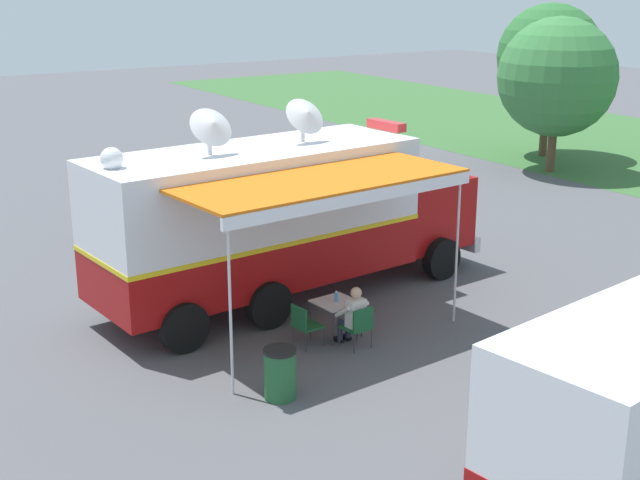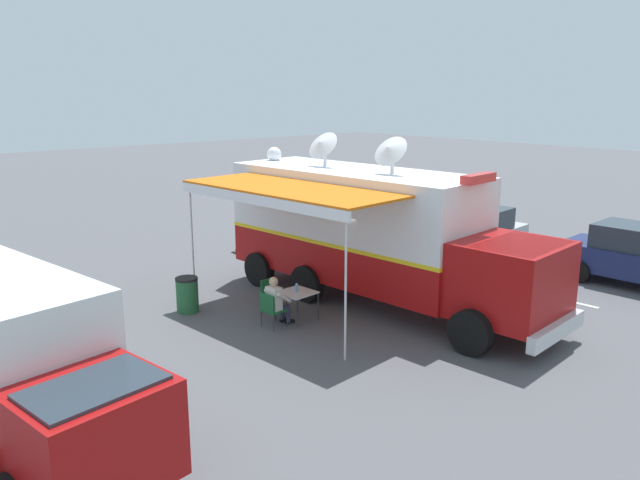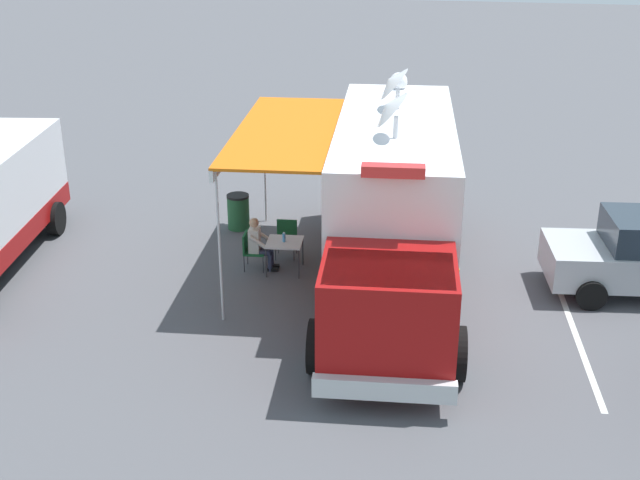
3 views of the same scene
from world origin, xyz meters
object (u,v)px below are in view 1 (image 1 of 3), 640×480
Objects in this scene: folding_chair_at_table at (359,324)px; folding_chair_beside_table at (304,323)px; water_bottle at (336,297)px; car_far_corner at (285,180)px; folding_table at (336,304)px; trash_bin at (280,373)px; seated_responder at (353,315)px; car_behind_truck at (162,211)px; command_truck at (285,214)px.

folding_chair_at_table and folding_chair_beside_table have the same top height.
water_bottle is 10.20m from car_far_corner.
water_bottle is 0.05× the size of car_far_corner.
trash_bin is at bearing -53.23° from folding_table.
seated_responder reaches higher than folding_chair_at_table.
water_bottle is 0.18× the size of seated_responder.
folding_chair_at_table is at bearing 4.47° from seated_responder.
folding_table is at bearing 2.57° from car_behind_truck.
trash_bin is at bearing -64.07° from seated_responder.
seated_responder is (3.03, -0.28, -1.30)m from command_truck.
car_far_corner reaches higher than folding_chair_at_table.
water_bottle is at bearing -6.26° from command_truck.
seated_responder is 0.29× the size of car_behind_truck.
car_far_corner is (-10.04, 4.29, 0.37)m from folding_chair_at_table.
trash_bin is (1.72, -2.32, -0.38)m from water_bottle.
folding_table is at bearing -6.34° from command_truck.
folding_table is (2.42, -0.27, -1.27)m from command_truck.
seated_responder is 0.29× the size of car_far_corner.
folding_chair_beside_table is at bearing -23.56° from command_truck.
car_behind_truck is (-7.91, -0.36, 0.21)m from folding_table.
water_bottle is at bearing 126.60° from trash_bin.
folding_chair_at_table is at bearing 0.01° from water_bottle.
folding_chair_at_table is at bearing -4.73° from command_truck.
water_bottle is at bearing 12.91° from folding_table.
command_truck is at bearing 175.27° from folding_chair_at_table.
car_far_corner is at bearing 106.09° from car_behind_truck.
water_bottle is 0.26× the size of folding_chair_at_table.
water_bottle is (0.01, 0.00, 0.16)m from folding_table.
trash_bin is 12.82m from car_far_corner.
car_far_corner is at bearing 156.89° from folding_chair_at_table.
water_bottle is at bearing -24.85° from car_far_corner.
seated_responder is 2.57m from trash_bin.
car_far_corner is at bearing 155.15° from water_bottle.
car_behind_truck is at bearing -173.52° from command_truck.
folding_table is 0.20× the size of car_far_corner.
folding_chair_beside_table is at bearing 137.19° from trash_bin.
water_bottle is at bearing 99.20° from folding_chair_beside_table.
command_truck reaches higher than car_behind_truck.
folding_chair_at_table is at bearing 2.35° from car_behind_truck.
folding_table is at bearing -167.09° from water_bottle.
command_truck is at bearing 148.06° from trash_bin.
folding_table is 0.82m from folding_chair_at_table.
seated_responder reaches higher than water_bottle.
car_behind_truck is at bearing -177.42° from water_bottle.
trash_bin is (1.12, -2.31, -0.20)m from seated_responder.
water_bottle is 0.25× the size of trash_bin.
command_truck reaches higher than folding_chair_at_table.
folding_table is 0.94× the size of trash_bin.
seated_responder reaches higher than trash_bin.
command_truck is 2.26× the size of car_far_corner.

